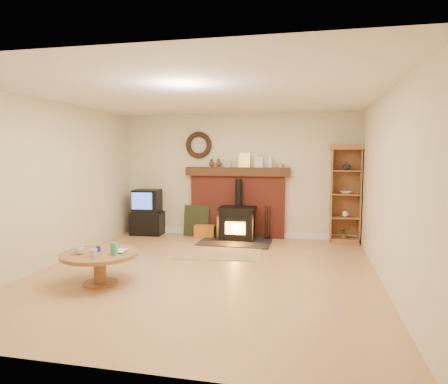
% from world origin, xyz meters
% --- Properties ---
extents(ground, '(5.50, 5.50, 0.00)m').
position_xyz_m(ground, '(0.00, 0.00, 0.00)').
color(ground, tan).
rests_on(ground, ground).
extents(room_shell, '(5.02, 5.52, 2.61)m').
position_xyz_m(room_shell, '(-0.02, 0.09, 1.72)').
color(room_shell, beige).
rests_on(room_shell, ground).
extents(chimney_breast, '(2.20, 0.22, 1.78)m').
position_xyz_m(chimney_breast, '(0.00, 2.67, 0.80)').
color(chimney_breast, maroon).
rests_on(chimney_breast, ground).
extents(wood_stove, '(1.40, 1.00, 1.25)m').
position_xyz_m(wood_stove, '(0.07, 2.27, 0.33)').
color(wood_stove, black).
rests_on(wood_stove, ground).
extents(area_rug, '(1.63, 1.22, 0.01)m').
position_xyz_m(area_rug, '(-0.06, 1.20, 0.01)').
color(area_rug, brown).
rests_on(area_rug, ground).
extents(tv_unit, '(0.71, 0.52, 0.99)m').
position_xyz_m(tv_unit, '(-1.96, 2.47, 0.47)').
color(tv_unit, black).
rests_on(tv_unit, ground).
extents(curio_cabinet, '(0.62, 0.45, 1.95)m').
position_xyz_m(curio_cabinet, '(2.19, 2.55, 0.97)').
color(curio_cabinet, brown).
rests_on(curio_cabinet, ground).
extents(firelog_box, '(0.44, 0.30, 0.26)m').
position_xyz_m(firelog_box, '(-0.65, 2.40, 0.13)').
color(firelog_box, gold).
rests_on(firelog_box, ground).
extents(leaning_painting, '(0.55, 0.15, 0.66)m').
position_xyz_m(leaning_painting, '(-0.87, 2.55, 0.33)').
color(leaning_painting, black).
rests_on(leaning_painting, ground).
extents(fire_tools, '(0.16, 0.16, 0.70)m').
position_xyz_m(fire_tools, '(0.67, 2.50, 0.13)').
color(fire_tools, black).
rests_on(fire_tools, ground).
extents(coffee_table, '(1.03, 1.03, 0.60)m').
position_xyz_m(coffee_table, '(-1.26, -0.80, 0.36)').
color(coffee_table, brown).
rests_on(coffee_table, ground).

